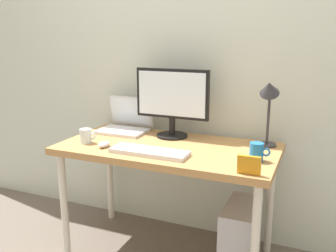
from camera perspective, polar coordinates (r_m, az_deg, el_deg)
name	(u,v)px	position (r m, az deg, el deg)	size (l,w,h in m)	color
ground_plane	(168,252)	(2.51, 0.00, -18.75)	(6.00, 6.00, 0.00)	#665B51
back_wall	(191,43)	(2.48, 3.55, 12.56)	(4.40, 0.04, 2.60)	silver
desk	(168,157)	(2.23, 0.00, -4.69)	(1.28, 0.65, 0.71)	#B7844C
monitor	(172,99)	(2.35, 0.63, 4.15)	(0.48, 0.20, 0.44)	black
laptop	(126,123)	(2.55, -6.44, 0.52)	(0.32, 0.27, 0.23)	silver
desk_lamp	(269,98)	(2.19, 15.16, 4.12)	(0.11, 0.16, 0.41)	#333338
keyboard	(149,152)	(2.06, -2.86, -3.97)	(0.44, 0.14, 0.02)	silver
mouse	(104,144)	(2.21, -9.75, -2.78)	(0.06, 0.09, 0.03)	silver
coffee_mug	(257,152)	(1.99, 13.41, -3.88)	(0.11, 0.07, 0.10)	#1E72BF
glass_cup	(86,136)	(2.31, -12.43, -1.49)	(0.11, 0.07, 0.09)	silver
photo_frame	(249,165)	(1.79, 12.28, -5.83)	(0.11, 0.02, 0.09)	orange
computer_tower	(240,239)	(2.27, 10.98, -16.65)	(0.18, 0.36, 0.42)	#B2B2B7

